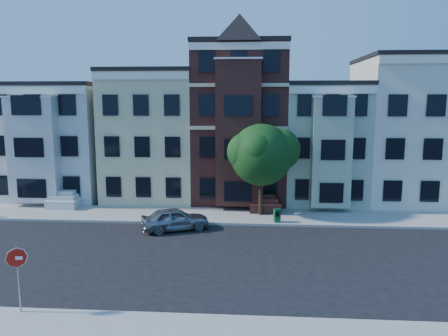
# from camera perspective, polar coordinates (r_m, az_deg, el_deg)

# --- Properties ---
(ground) EXTENTS (120.00, 120.00, 0.00)m
(ground) POSITION_cam_1_polar(r_m,az_deg,el_deg) (22.58, 0.85, -11.85)
(ground) COLOR black
(far_sidewalk) EXTENTS (60.00, 4.00, 0.15)m
(far_sidewalk) POSITION_cam_1_polar(r_m,az_deg,el_deg) (30.16, 1.71, -6.30)
(far_sidewalk) COLOR #9E9B93
(far_sidewalk) RESTS_ON ground
(house_white) EXTENTS (8.00, 9.00, 9.00)m
(house_white) POSITION_cam_1_polar(r_m,az_deg,el_deg) (39.22, -20.33, 3.28)
(house_white) COLOR silver
(house_white) RESTS_ON ground
(house_yellow) EXTENTS (7.00, 9.00, 10.00)m
(house_yellow) POSITION_cam_1_polar(r_m,az_deg,el_deg) (36.61, -8.87, 4.15)
(house_yellow) COLOR beige
(house_yellow) RESTS_ON ground
(house_brown) EXTENTS (7.00, 9.00, 12.00)m
(house_brown) POSITION_cam_1_polar(r_m,az_deg,el_deg) (35.64, 2.19, 5.73)
(house_brown) COLOR #371814
(house_brown) RESTS_ON ground
(house_green) EXTENTS (6.00, 9.00, 9.00)m
(house_green) POSITION_cam_1_polar(r_m,az_deg,el_deg) (36.13, 12.55, 3.18)
(house_green) COLOR #A5B799
(house_green) RESTS_ON ground
(house_cream) EXTENTS (8.00, 9.00, 11.00)m
(house_cream) POSITION_cam_1_polar(r_m,az_deg,el_deg) (37.72, 23.21, 4.43)
(house_cream) COLOR silver
(house_cream) RESTS_ON ground
(street_tree) EXTENTS (8.40, 8.40, 7.73)m
(street_tree) POSITION_cam_1_polar(r_m,az_deg,el_deg) (29.60, 4.90, 1.17)
(street_tree) COLOR #1B4D19
(street_tree) RESTS_ON far_sidewalk
(parked_car) EXTENTS (4.47, 3.14, 1.41)m
(parked_car) POSITION_cam_1_polar(r_m,az_deg,el_deg) (27.28, -6.43, -6.64)
(parked_car) COLOR #94969A
(parked_car) RESTS_ON ground
(newspaper_box) EXTENTS (0.47, 0.44, 0.87)m
(newspaper_box) POSITION_cam_1_polar(r_m,az_deg,el_deg) (28.58, 6.94, -6.18)
(newspaper_box) COLOR #115129
(newspaper_box) RESTS_ON far_sidewalk
(stop_sign) EXTENTS (0.78, 0.25, 2.83)m
(stop_sign) POSITION_cam_1_polar(r_m,az_deg,el_deg) (18.30, -25.28, -12.63)
(stop_sign) COLOR #A9140C
(stop_sign) RESTS_ON near_sidewalk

